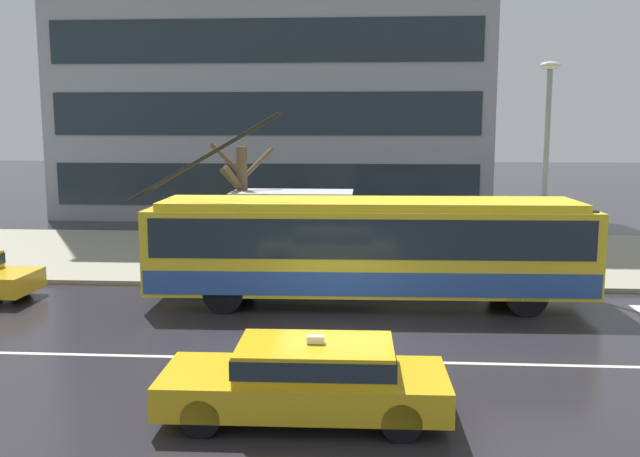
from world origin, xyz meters
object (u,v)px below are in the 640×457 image
(taxi_oncoming_near, at_px, (309,377))
(pedestrian_at_shelter, at_px, (223,223))
(pedestrian_walking_past, at_px, (239,223))
(street_lamp, at_px, (546,153))
(bus_shelter, at_px, (293,211))
(trolleybus, at_px, (369,247))
(pedestrian_approaching_curb, at_px, (513,230))
(street_tree_bare, at_px, (241,201))

(taxi_oncoming_near, bearing_deg, pedestrian_at_shelter, 108.44)
(pedestrian_walking_past, height_order, street_lamp, street_lamp)
(bus_shelter, relative_size, pedestrian_walking_past, 1.79)
(pedestrian_walking_past, bearing_deg, trolleybus, -30.19)
(bus_shelter, bearing_deg, street_lamp, -3.95)
(street_lamp, bearing_deg, pedestrian_approaching_curb, -165.83)
(pedestrian_at_shelter, bearing_deg, bus_shelter, -15.76)
(pedestrian_approaching_curb, height_order, pedestrian_walking_past, pedestrian_walking_past)
(bus_shelter, xyz_separation_m, pedestrian_at_shelter, (-2.39, 0.67, -0.48))
(pedestrian_at_shelter, relative_size, pedestrian_walking_past, 0.92)
(taxi_oncoming_near, height_order, street_lamp, street_lamp)
(pedestrian_approaching_curb, xyz_separation_m, pedestrian_walking_past, (-8.21, -0.02, 0.14))
(pedestrian_at_shelter, xyz_separation_m, pedestrian_walking_past, (0.79, -1.45, 0.21))
(pedestrian_approaching_curb, distance_m, street_lamp, 2.46)
(taxi_oncoming_near, distance_m, bus_shelter, 10.75)
(trolleybus, bearing_deg, pedestrian_walking_past, 149.81)
(trolleybus, bearing_deg, street_lamp, 26.17)
(pedestrian_walking_past, xyz_separation_m, street_tree_bare, (-0.05, 0.80, 0.58))
(pedestrian_at_shelter, bearing_deg, trolleybus, -38.29)
(taxi_oncoming_near, bearing_deg, pedestrian_approaching_curb, 61.83)
(taxi_oncoming_near, bearing_deg, street_tree_bare, 105.82)
(pedestrian_at_shelter, height_order, street_tree_bare, street_tree_bare)
(trolleybus, relative_size, pedestrian_walking_past, 5.88)
(pedestrian_approaching_curb, relative_size, street_lamp, 0.31)
(pedestrian_approaching_curb, bearing_deg, pedestrian_at_shelter, 170.97)
(pedestrian_approaching_curb, bearing_deg, bus_shelter, 173.48)
(pedestrian_at_shelter, height_order, pedestrian_approaching_curb, pedestrian_approaching_curb)
(pedestrian_approaching_curb, relative_size, pedestrian_walking_past, 0.95)
(trolleybus, distance_m, bus_shelter, 3.91)
(street_tree_bare, bearing_deg, pedestrian_approaching_curb, -5.45)
(trolleybus, height_order, street_lamp, street_lamp)
(taxi_oncoming_near, height_order, pedestrian_walking_past, pedestrian_walking_past)
(bus_shelter, height_order, pedestrian_approaching_curb, bus_shelter)
(pedestrian_approaching_curb, height_order, street_lamp, street_lamp)
(trolleybus, distance_m, pedestrian_at_shelter, 6.05)
(pedestrian_at_shelter, bearing_deg, street_lamp, -6.86)
(pedestrian_at_shelter, distance_m, street_tree_bare, 1.26)
(trolleybus, height_order, pedestrian_at_shelter, trolleybus)
(pedestrian_at_shelter, bearing_deg, taxi_oncoming_near, -71.56)
(trolleybus, bearing_deg, street_tree_bare, 142.20)
(pedestrian_at_shelter, xyz_separation_m, street_lamp, (9.94, -1.20, 2.34))
(street_lamp, bearing_deg, trolleybus, -153.83)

